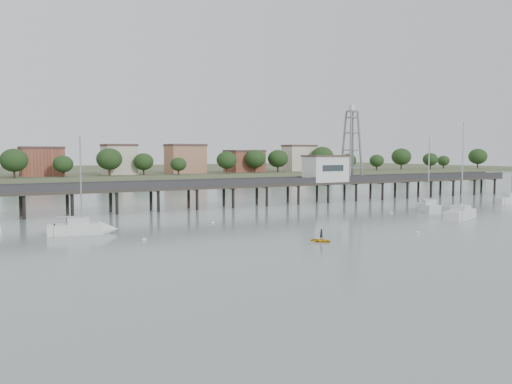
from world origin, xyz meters
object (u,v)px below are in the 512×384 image
(sailboat_c, at_px, (427,207))
(sailboat_b, at_px, (88,229))
(yellow_dinghy, at_px, (321,242))
(sailboat_d, at_px, (464,213))
(lattice_tower, at_px, (352,146))
(pier, at_px, (211,187))

(sailboat_c, bearing_deg, sailboat_b, 120.12)
(sailboat_c, bearing_deg, yellow_dinghy, 148.04)
(sailboat_b, distance_m, sailboat_d, 54.90)
(lattice_tower, bearing_deg, sailboat_c, -93.28)
(sailboat_d, distance_m, yellow_dinghy, 33.62)
(sailboat_c, xyz_separation_m, sailboat_d, (-2.75, -10.18, -0.01))
(pier, height_order, lattice_tower, lattice_tower)
(lattice_tower, bearing_deg, sailboat_d, -97.10)
(sailboat_b, height_order, sailboat_d, sailboat_d)
(sailboat_c, relative_size, sailboat_b, 1.04)
(pier, xyz_separation_m, yellow_dinghy, (-5.05, -40.57, -3.79))
(pier, relative_size, yellow_dinghy, 63.07)
(sailboat_d, relative_size, yellow_dinghy, 6.44)
(sailboat_b, distance_m, yellow_dinghy, 28.43)
(pier, relative_size, sailboat_b, 11.94)
(lattice_tower, distance_m, sailboat_c, 24.38)
(sailboat_b, bearing_deg, pier, 48.81)
(pier, distance_m, sailboat_d, 42.43)
(pier, xyz_separation_m, sailboat_b, (-26.43, -21.84, -3.15))
(pier, xyz_separation_m, lattice_tower, (31.50, 0.00, 7.31))
(yellow_dinghy, bearing_deg, lattice_tower, 23.55)
(lattice_tower, bearing_deg, yellow_dinghy, -132.02)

